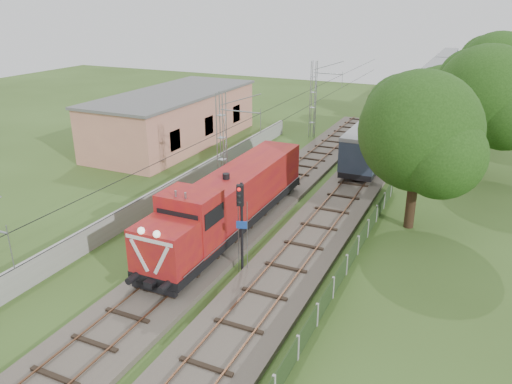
% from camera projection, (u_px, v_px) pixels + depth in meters
% --- Properties ---
extents(ground, '(140.00, 140.00, 0.00)m').
position_uv_depth(ground, '(164.00, 291.00, 25.42)').
color(ground, '#32491B').
rests_on(ground, ground).
extents(track_main, '(4.20, 70.00, 0.45)m').
position_uv_depth(track_main, '(228.00, 233.00, 31.27)').
color(track_main, '#6B6054').
rests_on(track_main, ground).
extents(track_side, '(4.20, 80.00, 0.45)m').
position_uv_depth(track_side, '(357.00, 180.00, 40.32)').
color(track_side, '#6B6054').
rests_on(track_side, ground).
extents(catenary, '(3.31, 70.00, 8.00)m').
position_uv_depth(catenary, '(223.00, 148.00, 35.25)').
color(catenary, gray).
rests_on(catenary, ground).
extents(boundary_wall, '(0.25, 40.00, 1.50)m').
position_uv_depth(boundary_wall, '(182.00, 184.00, 37.84)').
color(boundary_wall, '#9E9E99').
rests_on(boundary_wall, ground).
extents(station_building, '(8.40, 20.40, 5.22)m').
position_uv_depth(station_building, '(175.00, 118.00, 50.63)').
color(station_building, tan).
rests_on(station_building, ground).
extents(fence, '(0.12, 32.00, 1.20)m').
position_uv_depth(fence, '(333.00, 288.00, 24.61)').
color(fence, black).
rests_on(fence, ground).
extents(locomotive, '(2.96, 16.91, 4.30)m').
position_uv_depth(locomotive, '(230.00, 201.00, 30.92)').
color(locomotive, black).
rests_on(locomotive, ground).
extents(coach_rake, '(2.81, 83.78, 3.25)m').
position_uv_depth(coach_rake, '(426.00, 82.00, 73.90)').
color(coach_rake, black).
rests_on(coach_rake, ground).
extents(signal_post, '(0.56, 0.45, 5.20)m').
position_uv_depth(signal_post, '(241.00, 213.00, 25.79)').
color(signal_post, black).
rests_on(signal_post, ground).
extents(tree_a, '(7.81, 7.44, 10.12)m').
position_uv_depth(tree_a, '(421.00, 133.00, 30.25)').
color(tree_a, '#392417').
rests_on(tree_a, ground).
extents(tree_b, '(8.33, 7.93, 10.79)m').
position_uv_depth(tree_b, '(487.00, 97.00, 39.01)').
color(tree_b, '#392417').
rests_on(tree_b, ground).
extents(tree_c, '(6.28, 5.98, 8.14)m').
position_uv_depth(tree_c, '(443.00, 97.00, 47.86)').
color(tree_c, '#392417').
rests_on(tree_c, ground).
extents(tree_d, '(8.42, 8.02, 10.92)m').
position_uv_depth(tree_d, '(498.00, 72.00, 51.65)').
color(tree_d, '#392417').
rests_on(tree_d, ground).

